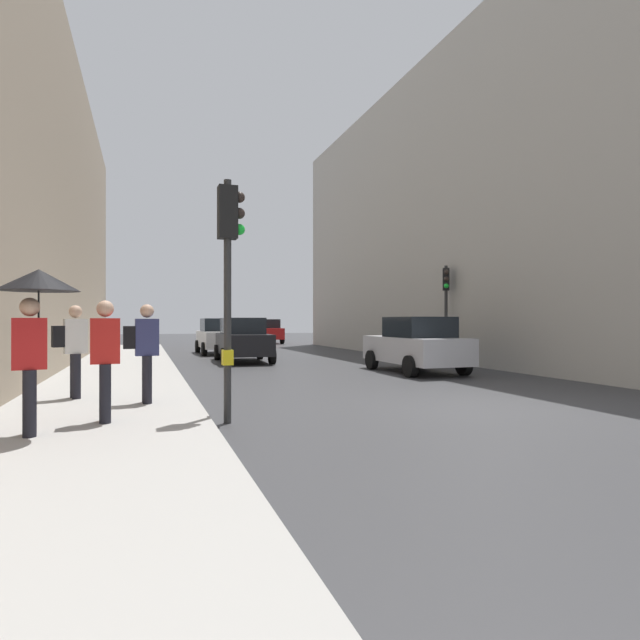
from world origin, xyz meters
The scene contains 13 objects.
ground_plane centered at (0.00, 0.00, 0.00)m, with size 120.00×120.00×0.00m, color #38383A.
sidewalk_kerb centered at (-6.72, 6.00, 0.08)m, with size 3.29×40.00×0.16m, color #A8A5A0.
building_facade_right centered at (11.07, 12.43, 6.36)m, with size 12.00×27.20×12.72m, color #B2ADA3.
traffic_light_near_left centered at (-4.75, -0.10, 2.67)m, with size 0.43×0.25×3.88m.
traffic_light_mid_street centered at (4.76, 8.66, 2.57)m, with size 0.36×0.45×3.73m.
car_white_compact centered at (-2.51, 17.80, 0.88)m, with size 2.07×4.23×1.76m.
car_dark_suv centered at (-2.29, 12.30, 0.88)m, with size 2.15×4.27×1.76m.
car_silver_hatchback centered at (2.14, 6.26, 0.88)m, with size 2.02×4.20×1.76m.
car_red_sedan centered at (2.45, 29.18, 0.88)m, with size 2.02×4.20×1.76m.
pedestrian_with_umbrella centered at (-7.36, -0.91, 1.84)m, with size 1.00×1.00×2.14m.
pedestrian_with_black_backpack centered at (-7.32, 2.44, 1.16)m, with size 0.65×0.42×1.77m.
pedestrian_with_grey_backpack centered at (-6.03, 1.40, 1.16)m, with size 0.62×0.36×1.77m.
pedestrian_in_red_jacket centered at (-6.57, -0.26, 1.13)m, with size 0.42×0.36×1.77m.
Camera 1 is at (-6.03, -8.44, 1.63)m, focal length 29.25 mm.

